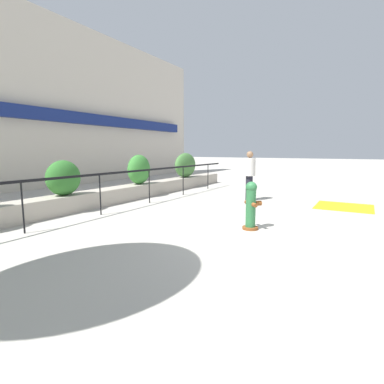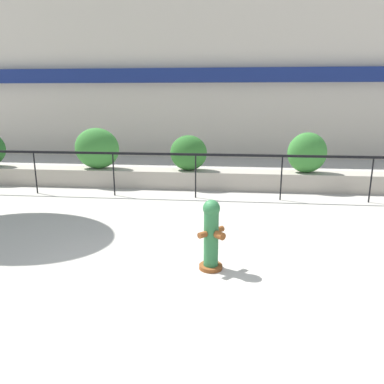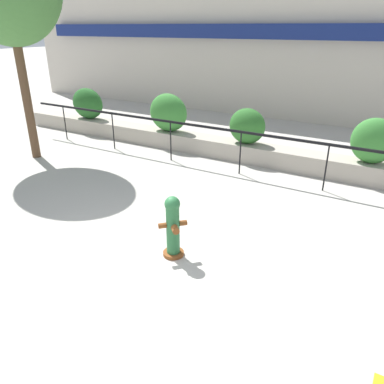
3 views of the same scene
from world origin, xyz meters
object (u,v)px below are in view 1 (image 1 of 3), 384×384
object	(u,v)px
hedge_bush_2	(63,178)
fire_hydrant	(251,205)
pedestrian	(249,173)
hedge_bush_3	(139,169)
hedge_bush_4	(185,165)

from	to	relation	value
hedge_bush_2	fire_hydrant	bearing A→B (deg)	-79.81
fire_hydrant	pedestrian	distance (m)	3.94
fire_hydrant	pedestrian	size ratio (longest dim) A/B	0.62
hedge_bush_2	hedge_bush_3	distance (m)	3.24
hedge_bush_3	fire_hydrant	bearing A→B (deg)	-114.13
hedge_bush_2	fire_hydrant	size ratio (longest dim) A/B	0.96
hedge_bush_4	fire_hydrant	bearing A→B (deg)	-137.48
hedge_bush_3	hedge_bush_4	bearing A→B (deg)	0.00
hedge_bush_2	hedge_bush_4	bearing A→B (deg)	0.00
hedge_bush_2	hedge_bush_3	world-z (taller)	hedge_bush_3
hedge_bush_3	hedge_bush_4	distance (m)	3.32
pedestrian	fire_hydrant	bearing A→B (deg)	-159.87
pedestrian	hedge_bush_3	bearing A→B (deg)	109.55
hedge_bush_2	hedge_bush_4	size ratio (longest dim) A/B	0.65
hedge_bush_2	fire_hydrant	xyz separation A→B (m)	(0.93, -5.17, -0.44)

